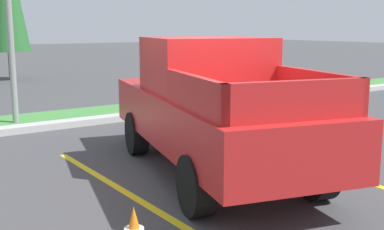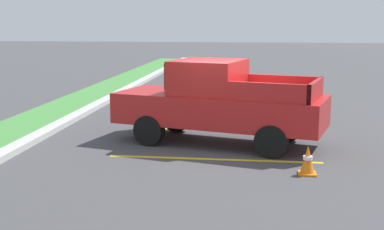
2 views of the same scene
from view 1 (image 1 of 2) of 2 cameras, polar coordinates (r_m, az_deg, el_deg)
The scene contains 6 objects.
ground_plane at distance 7.33m, azimuth 1.81°, elevation -7.64°, with size 120.00×120.00×0.00m, color #424244.
parking_line_near at distance 6.89m, azimuth -7.96°, elevation -8.89°, with size 0.12×4.80×0.01m, color yellow.
parking_line_far at distance 8.67m, azimuth 10.68°, elevation -4.94°, with size 0.12×4.80×0.01m, color yellow.
curb_strip at distance 11.58m, azimuth -13.14°, elevation -0.83°, with size 56.00×0.40×0.15m, color #B2B2AD.
grass_median at distance 12.60m, azimuth -15.00°, elevation -0.23°, with size 56.00×1.80×0.06m, color #42843D.
pickup_truck_main at distance 7.48m, azimuth 2.39°, elevation 0.94°, with size 3.20×5.53×2.10m.
Camera 1 is at (-4.18, -5.58, 2.26)m, focal length 45.35 mm.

